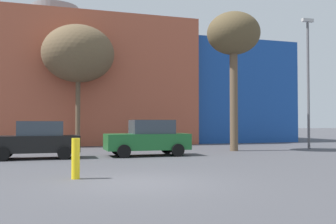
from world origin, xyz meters
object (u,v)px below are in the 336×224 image
(bollard_yellow_0, at_px, (76,159))
(parked_car_1, at_px, (36,140))
(parked_car_2, at_px, (148,138))
(street_lamp, at_px, (308,75))
(bare_tree_1, at_px, (78,54))
(bare_tree_0, at_px, (233,37))

(bollard_yellow_0, bearing_deg, parked_car_1, 100.49)
(parked_car_2, distance_m, street_lamp, 11.85)
(bare_tree_1, xyz_separation_m, street_lamp, (13.96, -5.66, -1.58))
(bare_tree_1, relative_size, bollard_yellow_0, 6.94)
(parked_car_1, relative_size, bare_tree_1, 0.48)
(bare_tree_0, relative_size, bare_tree_1, 1.00)
(parked_car_1, distance_m, parked_car_2, 5.29)
(parked_car_1, bearing_deg, bare_tree_1, -107.28)
(parked_car_1, distance_m, street_lamp, 16.90)
(bare_tree_0, bearing_deg, parked_car_2, -162.45)
(parked_car_1, xyz_separation_m, street_lamp, (16.34, 1.98, 3.85))
(parked_car_1, distance_m, bare_tree_0, 12.58)
(parked_car_2, height_order, bollard_yellow_0, parked_car_2)
(parked_car_1, relative_size, bare_tree_0, 0.48)
(parked_car_2, xyz_separation_m, bare_tree_1, (-2.91, 7.64, 5.40))
(bollard_yellow_0, bearing_deg, bare_tree_1, 85.85)
(bollard_yellow_0, xyz_separation_m, street_lamp, (15.03, 9.05, 4.11))
(bare_tree_0, bearing_deg, parked_car_1, -170.71)
(bare_tree_0, height_order, bollard_yellow_0, bare_tree_0)
(bollard_yellow_0, bearing_deg, street_lamp, 31.07)
(street_lamp, bearing_deg, parked_car_1, -173.07)
(bollard_yellow_0, bearing_deg, parked_car_2, 60.63)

